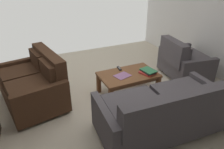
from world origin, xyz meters
name	(u,v)px	position (x,y,z in m)	size (l,w,h in m)	color
ground_plane	(119,107)	(0.00, 0.00, 0.00)	(4.86, 5.67, 0.01)	beige
sofa_main	(164,111)	(-0.29, 0.80, 0.35)	(1.82, 0.97, 0.81)	black
loveseat_near	(34,83)	(1.22, -0.74, 0.36)	(1.07, 1.46, 0.87)	black
coffee_table	(128,77)	(-0.34, -0.30, 0.35)	(1.03, 0.63, 0.41)	brown
armchair_side	(183,62)	(-1.71, -0.42, 0.35)	(0.92, 1.10, 0.83)	black
book_stack	(148,72)	(-0.66, -0.17, 0.45)	(0.30, 0.31, 0.07)	#C63833
tv_remote	(119,68)	(-0.28, -0.55, 0.42)	(0.06, 0.16, 0.02)	black
loose_magazine	(122,76)	(-0.20, -0.27, 0.42)	(0.21, 0.27, 0.01)	#996699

